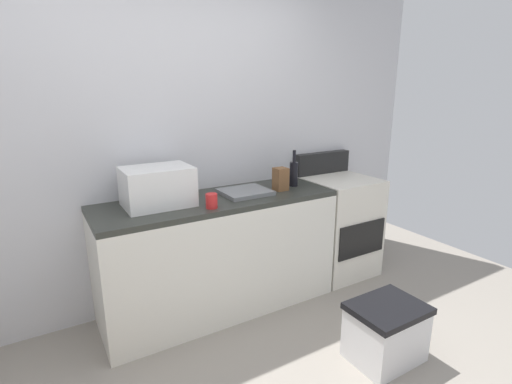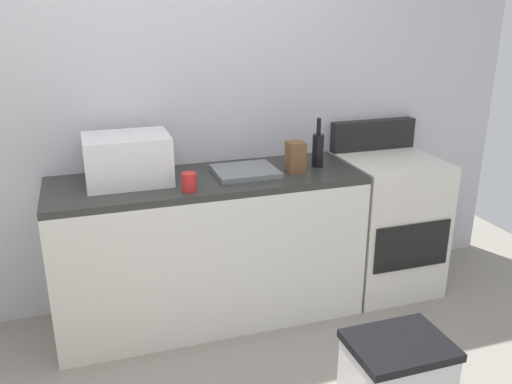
% 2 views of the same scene
% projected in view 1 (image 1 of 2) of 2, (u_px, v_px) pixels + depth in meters
% --- Properties ---
extents(wall_back, '(5.00, 0.10, 2.60)m').
position_uv_depth(wall_back, '(160.00, 141.00, 2.87)').
color(wall_back, silver).
rests_on(wall_back, ground_plane).
extents(kitchen_counter, '(1.80, 0.60, 0.90)m').
position_uv_depth(kitchen_counter, '(219.00, 254.00, 2.95)').
color(kitchen_counter, silver).
rests_on(kitchen_counter, ground_plane).
extents(stove_oven, '(0.60, 0.61, 1.10)m').
position_uv_depth(stove_oven, '(337.00, 224.00, 3.56)').
color(stove_oven, silver).
rests_on(stove_oven, ground_plane).
extents(microwave, '(0.46, 0.34, 0.27)m').
position_uv_depth(microwave, '(158.00, 186.00, 2.62)').
color(microwave, white).
rests_on(microwave, kitchen_counter).
extents(sink_basin, '(0.36, 0.32, 0.03)m').
position_uv_depth(sink_basin, '(245.00, 192.00, 2.94)').
color(sink_basin, slate).
rests_on(sink_basin, kitchen_counter).
extents(wine_bottle, '(0.07, 0.07, 0.30)m').
position_uv_depth(wine_bottle, '(294.00, 173.00, 3.15)').
color(wine_bottle, black).
rests_on(wine_bottle, kitchen_counter).
extents(coffee_mug, '(0.08, 0.08, 0.10)m').
position_uv_depth(coffee_mug, '(212.00, 201.00, 2.58)').
color(coffee_mug, red).
rests_on(coffee_mug, kitchen_counter).
extents(knife_block, '(0.10, 0.10, 0.18)m').
position_uv_depth(knife_block, '(281.00, 179.00, 3.03)').
color(knife_block, brown).
rests_on(knife_block, kitchen_counter).
extents(storage_bin, '(0.46, 0.36, 0.38)m').
position_uv_depth(storage_bin, '(386.00, 332.00, 2.43)').
color(storage_bin, silver).
rests_on(storage_bin, ground_plane).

